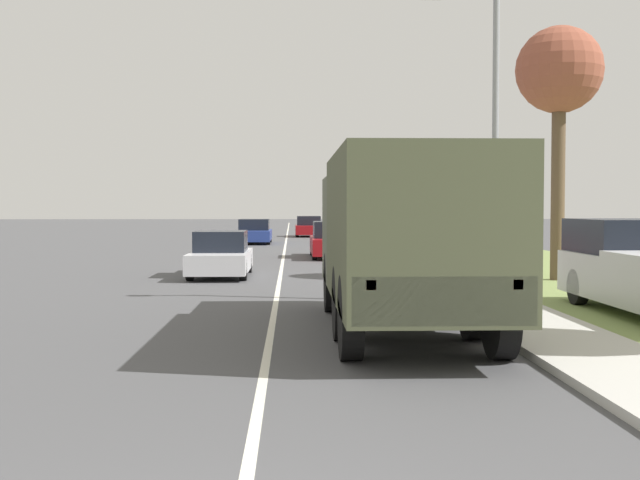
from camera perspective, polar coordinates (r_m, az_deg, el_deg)
name	(u,v)px	position (r m, az deg, el deg)	size (l,w,h in m)	color
ground_plane	(285,245)	(43.73, -2.47, -0.36)	(180.00, 180.00, 0.00)	#4C4C4F
lane_centre_stripe	(285,245)	(43.73, -2.47, -0.35)	(0.12, 120.00, 0.00)	silver
sidewalk_right	(368,244)	(43.92, 3.41, -0.27)	(1.80, 120.00, 0.12)	beige
grass_strip_right	(447,245)	(44.55, 9.05, -0.32)	(7.00, 120.00, 0.02)	olive
military_truck	(403,233)	(13.31, 5.89, 0.50)	(2.36, 7.59, 2.91)	#474C38
car_nearest_ahead	(221,256)	(24.24, -7.06, -1.11)	(1.70, 4.29, 1.37)	silver
car_second_ahead	(333,241)	(33.02, 0.91, -0.08)	(1.78, 4.88, 1.48)	maroon
car_third_ahead	(254,232)	(45.62, -4.70, 0.55)	(1.90, 4.78, 1.39)	navy
car_fourth_ahead	(309,227)	(55.97, -0.81, 0.91)	(1.85, 4.19, 1.43)	maroon
lamp_post	(486,113)	(17.84, 11.69, 8.86)	(1.69, 0.24, 6.68)	gray
tree_mid_right	(559,76)	(23.91, 16.65, 11.13)	(2.43, 2.43, 7.14)	brown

